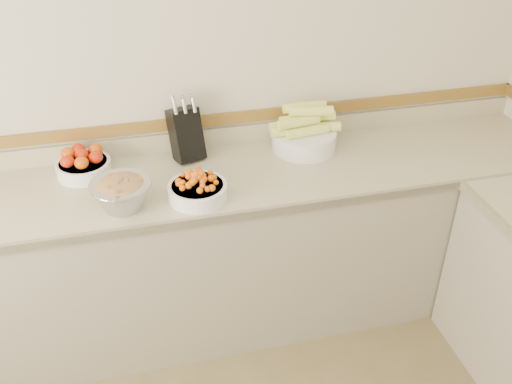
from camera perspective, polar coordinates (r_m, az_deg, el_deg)
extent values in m
plane|color=beige|center=(2.83, -10.27, 11.17)|extent=(4.00, 0.00, 4.00)
cube|color=tan|center=(2.73, -8.80, 0.53)|extent=(4.00, 0.65, 0.04)
cube|color=gray|center=(2.99, -8.08, -6.77)|extent=(4.00, 0.63, 0.86)
cube|color=gray|center=(2.47, -7.97, -3.27)|extent=(4.00, 0.02, 0.04)
cube|color=tan|center=(2.97, -9.59, 4.82)|extent=(4.00, 0.02, 0.10)
cube|color=brown|center=(2.92, -9.77, 6.53)|extent=(4.00, 0.02, 0.06)
cube|color=black|center=(2.86, -7.02, 5.75)|extent=(0.18, 0.20, 0.28)
cylinder|color=silver|center=(2.76, -8.10, 8.41)|extent=(0.03, 0.04, 0.07)
cylinder|color=silver|center=(2.76, -7.16, 8.52)|extent=(0.03, 0.04, 0.07)
cylinder|color=silver|center=(2.77, -6.23, 8.63)|extent=(0.03, 0.04, 0.07)
cylinder|color=silver|center=(2.79, -8.17, 8.64)|extent=(0.03, 0.04, 0.07)
cylinder|color=silver|center=(2.79, -7.24, 8.75)|extent=(0.03, 0.04, 0.07)
cylinder|color=silver|center=(2.79, -6.32, 8.86)|extent=(0.03, 0.04, 0.07)
cylinder|color=silver|center=(2.81, -8.24, 8.87)|extent=(0.03, 0.04, 0.07)
cylinder|color=silver|center=(2.82, -7.32, 8.98)|extent=(0.03, 0.04, 0.07)
cylinder|color=silver|center=(2.82, -6.40, 9.08)|extent=(0.03, 0.04, 0.07)
cylinder|color=white|center=(2.86, -16.83, 2.33)|extent=(0.26, 0.26, 0.07)
torus|color=white|center=(2.85, -16.92, 2.82)|extent=(0.26, 0.26, 0.01)
cylinder|color=white|center=(2.85, -16.92, 2.82)|extent=(0.23, 0.23, 0.01)
ellipsoid|color=red|center=(2.81, -18.35, 2.92)|extent=(0.07, 0.07, 0.06)
ellipsoid|color=#DE4D08|center=(2.78, -17.05, 2.80)|extent=(0.07, 0.07, 0.06)
ellipsoid|color=red|center=(2.81, -15.73, 3.36)|extent=(0.07, 0.07, 0.06)
ellipsoid|color=#DE4D08|center=(2.88, -18.30, 3.67)|extent=(0.07, 0.07, 0.06)
ellipsoid|color=red|center=(2.85, -17.03, 3.56)|extent=(0.07, 0.07, 0.06)
ellipsoid|color=#DE4D08|center=(2.88, -15.75, 4.10)|extent=(0.07, 0.07, 0.06)
ellipsoid|color=red|center=(2.90, -17.36, 4.04)|extent=(0.07, 0.07, 0.06)
cylinder|color=white|center=(2.58, -5.85, 0.07)|extent=(0.27, 0.27, 0.07)
torus|color=white|center=(2.56, -5.88, 0.61)|extent=(0.27, 0.27, 0.01)
cylinder|color=white|center=(2.56, -5.88, 0.61)|extent=(0.23, 0.23, 0.01)
sphere|color=#E65E08|center=(2.50, -6.75, 0.64)|extent=(0.03, 0.03, 0.03)
sphere|color=#E65E08|center=(2.53, -5.19, 1.61)|extent=(0.03, 0.03, 0.03)
sphere|color=#E65E08|center=(2.54, -6.06, 2.01)|extent=(0.03, 0.03, 0.03)
sphere|color=#E65E08|center=(2.53, -6.01, 1.76)|extent=(0.03, 0.03, 0.03)
sphere|color=#E65E08|center=(2.55, -5.41, 1.77)|extent=(0.03, 0.03, 0.03)
sphere|color=#E65E08|center=(2.54, -6.46, 1.52)|extent=(0.03, 0.03, 0.03)
sphere|color=#E65E08|center=(2.53, -6.45, 1.41)|extent=(0.03, 0.03, 0.03)
sphere|color=#E65E08|center=(2.56, -6.06, 1.91)|extent=(0.03, 0.03, 0.03)
sphere|color=#E65E08|center=(2.54, -5.59, 1.93)|extent=(0.03, 0.03, 0.03)
sphere|color=#E65E08|center=(2.51, -6.01, 0.96)|extent=(0.03, 0.03, 0.03)
sphere|color=#E65E08|center=(2.56, -6.64, 1.94)|extent=(0.03, 0.03, 0.03)
sphere|color=#E65E08|center=(2.51, -6.37, 1.42)|extent=(0.03, 0.03, 0.03)
sphere|color=#E65E08|center=(2.60, -7.29, 1.72)|extent=(0.03, 0.03, 0.03)
sphere|color=#E65E08|center=(2.58, -5.19, 1.82)|extent=(0.03, 0.03, 0.03)
sphere|color=#E65E08|center=(2.53, -7.53, 0.89)|extent=(0.03, 0.03, 0.03)
sphere|color=#E65E08|center=(2.57, -6.78, 1.87)|extent=(0.03, 0.03, 0.03)
sphere|color=#E65E08|center=(2.54, -7.76, 0.82)|extent=(0.03, 0.03, 0.03)
sphere|color=#E65E08|center=(2.62, -6.98, 1.99)|extent=(0.03, 0.03, 0.03)
sphere|color=#E65E08|center=(2.53, -5.93, 1.81)|extent=(0.03, 0.03, 0.03)
sphere|color=#E65E08|center=(2.52, -5.71, 1.64)|extent=(0.03, 0.03, 0.03)
sphere|color=#E65E08|center=(2.54, -5.46, 1.63)|extent=(0.03, 0.03, 0.03)
sphere|color=#E65E08|center=(2.48, -6.53, 0.34)|extent=(0.03, 0.03, 0.03)
sphere|color=#E65E08|center=(2.53, -5.71, 1.78)|extent=(0.03, 0.03, 0.03)
sphere|color=#E65E08|center=(2.58, -7.78, 1.46)|extent=(0.03, 0.03, 0.03)
sphere|color=#E65E08|center=(2.50, -6.38, 0.91)|extent=(0.03, 0.03, 0.03)
sphere|color=#E65E08|center=(2.52, -6.16, 1.10)|extent=(0.03, 0.03, 0.03)
sphere|color=#E65E08|center=(2.58, -5.37, 1.94)|extent=(0.03, 0.03, 0.03)
sphere|color=#E65E08|center=(2.55, -6.86, 1.71)|extent=(0.03, 0.03, 0.03)
sphere|color=#E65E08|center=(2.63, -5.80, 2.18)|extent=(0.03, 0.03, 0.03)
sphere|color=#E65E08|center=(2.53, -4.79, 1.18)|extent=(0.03, 0.03, 0.03)
sphere|color=#E65E08|center=(2.53, -5.81, 1.94)|extent=(0.03, 0.03, 0.03)
sphere|color=#E65E08|center=(2.52, -4.66, 1.30)|extent=(0.03, 0.03, 0.03)
sphere|color=#E65E08|center=(2.55, -4.24, 1.45)|extent=(0.03, 0.03, 0.03)
sphere|color=#E65E08|center=(2.57, -6.68, 1.92)|extent=(0.03, 0.03, 0.03)
sphere|color=#E65E08|center=(2.52, -6.57, 1.17)|extent=(0.03, 0.03, 0.03)
sphere|color=#E65E08|center=(2.49, -6.95, 0.31)|extent=(0.03, 0.03, 0.03)
sphere|color=#E65E08|center=(2.48, -5.64, 0.16)|extent=(0.03, 0.03, 0.03)
sphere|color=#E65E08|center=(2.51, -6.83, 0.72)|extent=(0.03, 0.03, 0.03)
sphere|color=#E65E08|center=(2.54, -6.38, 1.77)|extent=(0.03, 0.03, 0.03)
sphere|color=#E65E08|center=(2.54, -6.41, 1.55)|extent=(0.03, 0.03, 0.03)
sphere|color=#E65E08|center=(2.53, -5.75, 1.55)|extent=(0.03, 0.03, 0.03)
sphere|color=#E65E08|center=(2.53, -5.96, 1.74)|extent=(0.03, 0.03, 0.03)
cylinder|color=white|center=(2.97, 4.81, 5.22)|extent=(0.33, 0.33, 0.10)
torus|color=white|center=(2.95, 4.85, 5.97)|extent=(0.33, 0.33, 0.01)
cylinder|color=#F1F165|center=(2.90, 3.65, 6.15)|extent=(0.22, 0.05, 0.05)
cylinder|color=#F1F165|center=(2.90, 5.18, 6.06)|extent=(0.23, 0.08, 0.05)
cylinder|color=#F1F165|center=(2.95, 6.31, 6.48)|extent=(0.23, 0.09, 0.05)
cylinder|color=#F1F165|center=(2.96, 3.48, 6.74)|extent=(0.22, 0.06, 0.05)
cylinder|color=#F1F165|center=(3.00, 5.25, 7.02)|extent=(0.23, 0.10, 0.05)
cylinder|color=#F1F165|center=(2.91, 4.50, 7.32)|extent=(0.22, 0.07, 0.05)
cylinder|color=#F1F165|center=(2.94, 5.77, 7.56)|extent=(0.23, 0.08, 0.05)
cylinder|color=#F1F165|center=(2.93, 4.86, 8.48)|extent=(0.22, 0.06, 0.05)
cylinder|color=#F1F165|center=(2.88, 4.28, 7.00)|extent=(0.23, 0.08, 0.05)
cylinder|color=#F1F165|center=(2.89, 5.52, 8.07)|extent=(0.23, 0.09, 0.05)
cylinder|color=#B2B2BA|center=(2.55, -13.25, -0.34)|extent=(0.27, 0.27, 0.13)
torus|color=#B2B2BA|center=(2.52, -13.42, 0.76)|extent=(0.27, 0.27, 0.01)
ellipsoid|color=red|center=(2.53, -13.39, 0.58)|extent=(0.22, 0.22, 0.07)
cube|color=red|center=(2.49, -13.80, 0.87)|extent=(0.02, 0.02, 0.02)
cube|color=#84C35F|center=(2.55, -13.04, 1.36)|extent=(0.02, 0.02, 0.02)
cube|color=red|center=(2.53, -13.70, 1.40)|extent=(0.02, 0.02, 0.02)
cube|color=#84C35F|center=(2.52, -13.45, 0.93)|extent=(0.03, 0.03, 0.02)
cube|color=red|center=(2.54, -14.03, 1.09)|extent=(0.03, 0.03, 0.02)
cube|color=#84C35F|center=(2.44, -13.73, -0.01)|extent=(0.02, 0.02, 0.02)
cube|color=red|center=(2.48, -14.59, 0.35)|extent=(0.02, 0.02, 0.02)
cube|color=#84C35F|center=(2.50, -12.86, 1.03)|extent=(0.02, 0.02, 0.02)
cube|color=red|center=(2.52, -11.51, 1.18)|extent=(0.02, 0.02, 0.02)
cube|color=#84C35F|center=(2.49, -13.69, 0.88)|extent=(0.03, 0.03, 0.02)
cube|color=red|center=(2.55, -13.83, 1.49)|extent=(0.02, 0.02, 0.02)
cube|color=#84C35F|center=(2.52, -13.21, 0.95)|extent=(0.02, 0.02, 0.02)
cube|color=red|center=(2.51, -13.42, 1.21)|extent=(0.02, 0.02, 0.02)
cube|color=#84C35F|center=(2.57, -14.33, 1.64)|extent=(0.02, 0.02, 0.02)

